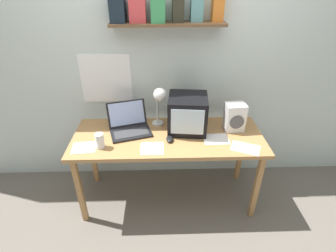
{
  "coord_description": "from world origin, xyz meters",
  "views": [
    {
      "loc": [
        -0.06,
        -1.96,
        2.02
      ],
      "look_at": [
        0.0,
        0.0,
        0.85
      ],
      "focal_mm": 28.0,
      "sensor_mm": 36.0,
      "label": 1
    }
  ],
  "objects_px": {
    "juice_glass": "(100,141)",
    "computer_mouse": "(170,139)",
    "crt_monitor": "(188,114)",
    "loose_paper_near_monitor": "(84,148)",
    "loose_paper_near_laptop": "(216,139)",
    "corner_desk": "(168,142)",
    "printed_handout": "(152,148)",
    "open_notebook": "(246,148)",
    "desk_lamp": "(160,98)",
    "space_heater": "(234,117)",
    "laptop": "(129,124)"
  },
  "relations": [
    {
      "from": "desk_lamp",
      "to": "printed_handout",
      "type": "distance_m",
      "value": 0.46
    },
    {
      "from": "corner_desk",
      "to": "printed_handout",
      "type": "relative_size",
      "value": 8.71
    },
    {
      "from": "juice_glass",
      "to": "space_heater",
      "type": "distance_m",
      "value": 1.2
    },
    {
      "from": "desk_lamp",
      "to": "space_heater",
      "type": "bearing_deg",
      "value": -27.27
    },
    {
      "from": "desk_lamp",
      "to": "juice_glass",
      "type": "relative_size",
      "value": 3.03
    },
    {
      "from": "juice_glass",
      "to": "open_notebook",
      "type": "distance_m",
      "value": 1.21
    },
    {
      "from": "juice_glass",
      "to": "space_heater",
      "type": "relative_size",
      "value": 0.51
    },
    {
      "from": "juice_glass",
      "to": "loose_paper_near_monitor",
      "type": "height_order",
      "value": "juice_glass"
    },
    {
      "from": "desk_lamp",
      "to": "printed_handout",
      "type": "xyz_separation_m",
      "value": [
        -0.07,
        -0.35,
        -0.3
      ]
    },
    {
      "from": "laptop",
      "to": "juice_glass",
      "type": "relative_size",
      "value": 3.3
    },
    {
      "from": "laptop",
      "to": "loose_paper_near_laptop",
      "type": "xyz_separation_m",
      "value": [
        0.77,
        -0.18,
        -0.06
      ]
    },
    {
      "from": "desk_lamp",
      "to": "loose_paper_near_monitor",
      "type": "bearing_deg",
      "value": -175.02
    },
    {
      "from": "corner_desk",
      "to": "computer_mouse",
      "type": "bearing_deg",
      "value": -81.19
    },
    {
      "from": "printed_handout",
      "to": "open_notebook",
      "type": "xyz_separation_m",
      "value": [
        0.77,
        -0.02,
        0.0
      ]
    },
    {
      "from": "desk_lamp",
      "to": "laptop",
      "type": "bearing_deg",
      "value": 167.35
    },
    {
      "from": "loose_paper_near_laptop",
      "to": "computer_mouse",
      "type": "bearing_deg",
      "value": -178.93
    },
    {
      "from": "loose_paper_near_laptop",
      "to": "corner_desk",
      "type": "bearing_deg",
      "value": 170.28
    },
    {
      "from": "corner_desk",
      "to": "crt_monitor",
      "type": "bearing_deg",
      "value": 31.21
    },
    {
      "from": "crt_monitor",
      "to": "desk_lamp",
      "type": "distance_m",
      "value": 0.29
    },
    {
      "from": "crt_monitor",
      "to": "computer_mouse",
      "type": "bearing_deg",
      "value": -125.74
    },
    {
      "from": "loose_paper_near_laptop",
      "to": "loose_paper_near_monitor",
      "type": "distance_m",
      "value": 1.13
    },
    {
      "from": "laptop",
      "to": "desk_lamp",
      "type": "distance_m",
      "value": 0.37
    },
    {
      "from": "printed_handout",
      "to": "laptop",
      "type": "bearing_deg",
      "value": 125.3
    },
    {
      "from": "laptop",
      "to": "printed_handout",
      "type": "bearing_deg",
      "value": -70.7
    },
    {
      "from": "laptop",
      "to": "loose_paper_near_laptop",
      "type": "distance_m",
      "value": 0.79
    },
    {
      "from": "corner_desk",
      "to": "loose_paper_near_monitor",
      "type": "height_order",
      "value": "loose_paper_near_monitor"
    },
    {
      "from": "computer_mouse",
      "to": "open_notebook",
      "type": "height_order",
      "value": "computer_mouse"
    },
    {
      "from": "corner_desk",
      "to": "computer_mouse",
      "type": "relative_size",
      "value": 16.01
    },
    {
      "from": "corner_desk",
      "to": "space_heater",
      "type": "relative_size",
      "value": 6.58
    },
    {
      "from": "corner_desk",
      "to": "laptop",
      "type": "distance_m",
      "value": 0.39
    },
    {
      "from": "corner_desk",
      "to": "printed_handout",
      "type": "distance_m",
      "value": 0.25
    },
    {
      "from": "laptop",
      "to": "loose_paper_near_monitor",
      "type": "bearing_deg",
      "value": -158.08
    },
    {
      "from": "crt_monitor",
      "to": "computer_mouse",
      "type": "height_order",
      "value": "crt_monitor"
    },
    {
      "from": "laptop",
      "to": "desk_lamp",
      "type": "height_order",
      "value": "desk_lamp"
    },
    {
      "from": "space_heater",
      "to": "computer_mouse",
      "type": "relative_size",
      "value": 2.43
    },
    {
      "from": "laptop",
      "to": "printed_handout",
      "type": "relative_size",
      "value": 2.22
    },
    {
      "from": "desk_lamp",
      "to": "loose_paper_near_monitor",
      "type": "relative_size",
      "value": 1.89
    },
    {
      "from": "loose_paper_near_laptop",
      "to": "space_heater",
      "type": "bearing_deg",
      "value": 40.78
    },
    {
      "from": "space_heater",
      "to": "printed_handout",
      "type": "bearing_deg",
      "value": -163.64
    },
    {
      "from": "juice_glass",
      "to": "computer_mouse",
      "type": "relative_size",
      "value": 1.24
    },
    {
      "from": "open_notebook",
      "to": "loose_paper_near_laptop",
      "type": "bearing_deg",
      "value": 147.09
    },
    {
      "from": "crt_monitor",
      "to": "printed_handout",
      "type": "bearing_deg",
      "value": -130.37
    },
    {
      "from": "open_notebook",
      "to": "loose_paper_near_monitor",
      "type": "relative_size",
      "value": 1.29
    },
    {
      "from": "laptop",
      "to": "loose_paper_near_monitor",
      "type": "distance_m",
      "value": 0.45
    },
    {
      "from": "crt_monitor",
      "to": "loose_paper_near_monitor",
      "type": "distance_m",
      "value": 0.94
    },
    {
      "from": "juice_glass",
      "to": "computer_mouse",
      "type": "height_order",
      "value": "juice_glass"
    },
    {
      "from": "juice_glass",
      "to": "loose_paper_near_monitor",
      "type": "xyz_separation_m",
      "value": [
        -0.14,
        -0.0,
        -0.06
      ]
    },
    {
      "from": "desk_lamp",
      "to": "loose_paper_near_monitor",
      "type": "distance_m",
      "value": 0.77
    },
    {
      "from": "crt_monitor",
      "to": "desk_lamp",
      "type": "bearing_deg",
      "value": 175.27
    },
    {
      "from": "open_notebook",
      "to": "loose_paper_near_laptop",
      "type": "xyz_separation_m",
      "value": [
        -0.22,
        0.14,
        0.0
      ]
    }
  ]
}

